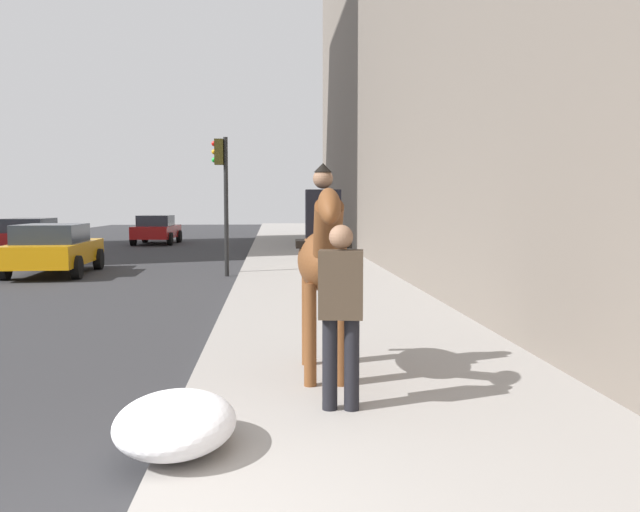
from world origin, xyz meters
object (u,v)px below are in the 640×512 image
object	(u,v)px
traffic_light_near_curb	(223,183)
car_far_lane	(31,235)
car_near_lane	(157,229)
car_mid_lane	(54,248)
pedestrian_greeting	(341,304)
mounted_horse_near	(324,257)

from	to	relation	value
traffic_light_near_curb	car_far_lane	bearing A→B (deg)	43.96
car_near_lane	car_mid_lane	world-z (taller)	same
pedestrian_greeting	car_far_lane	xyz separation A→B (m)	(20.77, 10.19, -0.34)
mounted_horse_near	pedestrian_greeting	bearing A→B (deg)	4.37
pedestrian_greeting	car_mid_lane	distance (m)	14.69
pedestrian_greeting	traffic_light_near_curb	distance (m)	12.47
car_far_lane	car_near_lane	bearing A→B (deg)	-33.25
car_mid_lane	traffic_light_near_curb	bearing A→B (deg)	-101.99
mounted_horse_near	traffic_light_near_curb	distance (m)	11.28
pedestrian_greeting	car_mid_lane	size ratio (longest dim) A/B	0.39
car_near_lane	car_far_lane	world-z (taller)	same
car_mid_lane	traffic_light_near_curb	size ratio (longest dim) A/B	1.14
car_far_lane	traffic_light_near_curb	size ratio (longest dim) A/B	1.16
mounted_horse_near	traffic_light_near_curb	size ratio (longest dim) A/B	0.61
car_near_lane	traffic_light_near_curb	size ratio (longest dim) A/B	1.07
car_near_lane	mounted_horse_near	bearing A→B (deg)	-164.43
mounted_horse_near	car_far_lane	world-z (taller)	mounted_horse_near
mounted_horse_near	pedestrian_greeting	size ratio (longest dim) A/B	1.37
traffic_light_near_curb	car_near_lane	bearing A→B (deg)	16.43
pedestrian_greeting	car_near_lane	size ratio (longest dim) A/B	0.42
car_mid_lane	pedestrian_greeting	bearing A→B (deg)	-155.08
pedestrian_greeting	car_near_lane	bearing A→B (deg)	21.42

